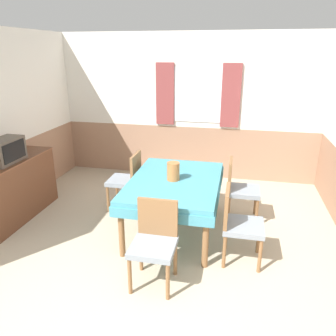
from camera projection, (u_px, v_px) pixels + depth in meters
The scene contains 9 objects.
wall_back at pixel (188, 107), 5.95m from camera, with size 5.09×0.10×2.60m.
dining_table at pixel (175, 187), 4.22m from camera, with size 1.16×1.62×0.73m.
chair_left_far at pixel (128, 178), 4.89m from camera, with size 0.44×0.44×0.87m.
chair_right_far at pixel (239, 187), 4.57m from camera, with size 0.44×0.44×0.87m.
chair_right_near at pixel (238, 222), 3.64m from camera, with size 0.44×0.44×0.87m.
chair_head_near at pixel (155, 240), 3.30m from camera, with size 0.44×0.44×0.87m.
sideboard at pixel (15, 189), 4.63m from camera, with size 0.46×1.41×0.87m.
tv at pixel (5, 151), 4.34m from camera, with size 0.29×0.53×0.32m.
vase at pixel (173, 171), 4.14m from camera, with size 0.16×0.16×0.23m.
Camera 1 is at (0.92, -1.81, 2.29)m, focal length 35.00 mm.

